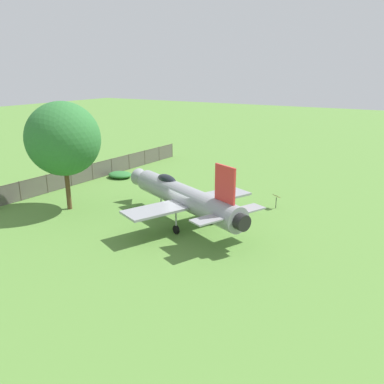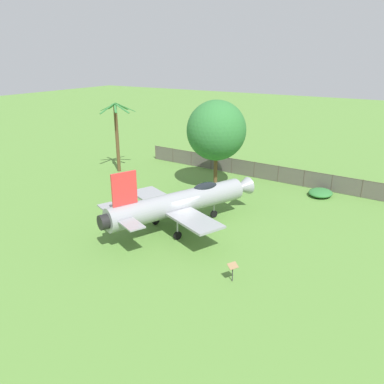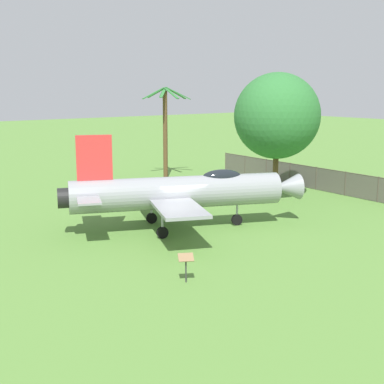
{
  "view_description": "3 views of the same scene",
  "coord_description": "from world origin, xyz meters",
  "px_view_note": "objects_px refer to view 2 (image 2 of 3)",
  "views": [
    {
      "loc": [
        -22.54,
        -14.12,
        10.64
      ],
      "look_at": [
        -1.03,
        -1.17,
        2.87
      ],
      "focal_mm": 36.84,
      "sensor_mm": 36.0,
      "label": 1
    },
    {
      "loc": [
        14.65,
        -22.08,
        12.47
      ],
      "look_at": [
        0.6,
        0.93,
        2.71
      ],
      "focal_mm": 35.93,
      "sensor_mm": 36.0,
      "label": 2
    },
    {
      "loc": [
        22.33,
        -16.33,
        7.47
      ],
      "look_at": [
        0.83,
        0.35,
        2.12
      ],
      "focal_mm": 49.72,
      "sensor_mm": 36.0,
      "label": 3
    }
  ],
  "objects_px": {
    "shrub_near_fence": "(320,193)",
    "info_plaque": "(233,268)",
    "display_jet": "(183,202)",
    "shade_tree": "(216,131)",
    "palm_tree": "(117,134)"
  },
  "relations": [
    {
      "from": "shade_tree",
      "to": "info_plaque",
      "type": "distance_m",
      "value": 17.27
    },
    {
      "from": "display_jet",
      "to": "shrub_near_fence",
      "type": "xyz_separation_m",
      "value": [
        7.27,
        12.3,
        -1.73
      ]
    },
    {
      "from": "shade_tree",
      "to": "info_plaque",
      "type": "relative_size",
      "value": 7.42
    },
    {
      "from": "shrub_near_fence",
      "to": "info_plaque",
      "type": "height_order",
      "value": "info_plaque"
    },
    {
      "from": "info_plaque",
      "to": "shade_tree",
      "type": "bearing_deg",
      "value": 121.58
    },
    {
      "from": "info_plaque",
      "to": "shrub_near_fence",
      "type": "bearing_deg",
      "value": 87.37
    },
    {
      "from": "display_jet",
      "to": "info_plaque",
      "type": "xyz_separation_m",
      "value": [
        6.49,
        -4.79,
        -1.19
      ]
    },
    {
      "from": "shrub_near_fence",
      "to": "info_plaque",
      "type": "relative_size",
      "value": 2.22
    },
    {
      "from": "shade_tree",
      "to": "palm_tree",
      "type": "bearing_deg",
      "value": -176.62
    },
    {
      "from": "display_jet",
      "to": "shade_tree",
      "type": "height_order",
      "value": "shade_tree"
    },
    {
      "from": "palm_tree",
      "to": "shrub_near_fence",
      "type": "xyz_separation_m",
      "value": [
        21.3,
        3.65,
        -3.89
      ]
    },
    {
      "from": "shade_tree",
      "to": "palm_tree",
      "type": "height_order",
      "value": "shade_tree"
    },
    {
      "from": "shade_tree",
      "to": "info_plaque",
      "type": "bearing_deg",
      "value": -58.42
    },
    {
      "from": "display_jet",
      "to": "shade_tree",
      "type": "distance_m",
      "value": 10.26
    },
    {
      "from": "palm_tree",
      "to": "info_plaque",
      "type": "bearing_deg",
      "value": -33.24
    }
  ]
}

